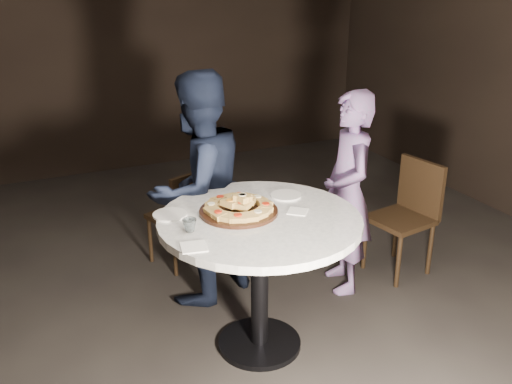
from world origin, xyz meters
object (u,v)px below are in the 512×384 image
at_px(water_glass, 190,225).
at_px(chair_right, 409,209).
at_px(diner_navy, 198,190).
at_px(serving_board, 239,211).
at_px(focaccia_pile, 239,205).
at_px(diner_teal, 348,193).
at_px(table, 260,243).
at_px(chair_far, 184,212).

distance_m(water_glass, chair_right, 1.90).
height_order(chair_right, diner_navy, diner_navy).
bearing_deg(serving_board, water_glass, -160.48).
distance_m(focaccia_pile, chair_right, 1.57).
bearing_deg(diner_teal, table, -50.10).
distance_m(serving_board, diner_navy, 0.61).
height_order(table, diner_teal, diner_teal).
xyz_separation_m(serving_board, diner_navy, (-0.03, 0.60, -0.08)).
bearing_deg(chair_far, serving_board, 69.40).
height_order(diner_navy, diner_teal, diner_navy).
relative_size(chair_far, chair_right, 0.92).
bearing_deg(diner_teal, chair_far, -114.12).
distance_m(table, diner_navy, 0.71).
bearing_deg(water_glass, serving_board, 19.52).
relative_size(table, focaccia_pile, 3.76).
bearing_deg(water_glass, table, 2.07).
distance_m(table, water_glass, 0.45).
height_order(water_glass, chair_right, water_glass).
height_order(focaccia_pile, chair_far, focaccia_pile).
relative_size(table, diner_teal, 1.04).
relative_size(table, diner_navy, 0.94).
relative_size(table, water_glass, 19.55).
distance_m(water_glass, chair_far, 1.28).
distance_m(serving_board, focaccia_pile, 0.04).
bearing_deg(table, water_glass, -177.93).
bearing_deg(chair_right, table, -83.02).
bearing_deg(diner_navy, chair_far, -117.53).
height_order(serving_board, diner_navy, diner_navy).
relative_size(diner_navy, diner_teal, 1.11).
bearing_deg(serving_board, table, -50.03).
distance_m(water_glass, diner_navy, 0.78).
bearing_deg(diner_teal, focaccia_pile, -57.37).
height_order(serving_board, water_glass, water_glass).
xyz_separation_m(chair_right, diner_navy, (-1.51, 0.28, 0.29)).
height_order(table, water_glass, water_glass).
bearing_deg(chair_far, diner_teal, 120.61).
bearing_deg(diner_navy, focaccia_pile, 69.53).
height_order(focaccia_pile, diner_navy, diner_navy).
distance_m(table, diner_teal, 0.93).
xyz_separation_m(focaccia_pile, water_glass, (-0.33, -0.11, -0.01)).
height_order(serving_board, chair_right, serving_board).
xyz_separation_m(focaccia_pile, diner_teal, (0.92, 0.30, -0.19)).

